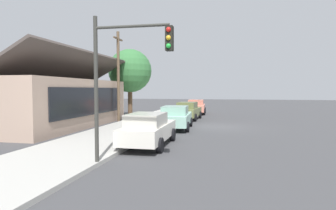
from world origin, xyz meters
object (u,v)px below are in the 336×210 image
shade_tree (130,71)px  traffic_light_main (125,66)px  car_olive (188,111)px  car_coral (196,107)px  fire_hydrant_red (174,113)px  car_seafoam (176,117)px  utility_pole_wooden (118,75)px  car_ivory (148,129)px

shade_tree → traffic_light_main: bearing=-161.1°
car_olive → car_coral: size_ratio=1.02×
traffic_light_main → fire_hydrant_red: size_ratio=7.32×
car_coral → car_seafoam: bearing=176.9°
traffic_light_main → utility_pole_wooden: utility_pole_wooden is taller
shade_tree → car_olive: bearing=-105.5°
car_seafoam → car_coral: size_ratio=1.07×
car_seafoam → shade_tree: 10.66m
car_olive → traffic_light_main: size_ratio=0.87×
shade_tree → utility_pole_wooden: bearing=-173.3°
car_seafoam → utility_pole_wooden: utility_pole_wooden is taller
shade_tree → fire_hydrant_red: 6.05m
car_ivory → traffic_light_main: bearing=-176.5°
car_ivory → car_olive: bearing=-1.2°
traffic_light_main → car_seafoam: bearing=0.6°
car_ivory → car_olive: same height
car_olive → car_seafoam: bearing=-176.6°
car_olive → fire_hydrant_red: bearing=52.9°
car_seafoam → fire_hydrant_red: 7.71m
traffic_light_main → utility_pole_wooden: size_ratio=0.69×
car_olive → car_coral: (6.21, -0.02, 0.00)m
car_ivory → car_coral: 18.65m
fire_hydrant_red → car_ivory: bearing=-174.2°
shade_tree → fire_hydrant_red: size_ratio=9.38×
shade_tree → utility_pole_wooden: 4.40m
car_ivory → traffic_light_main: (-3.87, -0.28, 2.68)m
car_olive → car_coral: same height
car_olive → fire_hydrant_red: 1.99m
traffic_light_main → fire_hydrant_red: traffic_light_main is taller
shade_tree → car_seafoam: bearing=-142.6°
utility_pole_wooden → car_seafoam: bearing=-123.0°
car_coral → fire_hydrant_red: bearing=159.6°
car_ivory → utility_pole_wooden: utility_pole_wooden is taller
car_coral → traffic_light_main: traffic_light_main is taller
utility_pole_wooden → shade_tree: bearing=6.7°
car_seafoam → car_olive: same height
car_seafoam → fire_hydrant_red: (7.55, 1.56, -0.32)m
car_coral → fire_hydrant_red: 5.18m
car_ivory → car_coral: size_ratio=1.08×
shade_tree → fire_hydrant_red: (-0.40, -4.51, -4.01)m
fire_hydrant_red → traffic_light_main: bearing=-174.6°
car_coral → shade_tree: shade_tree is taller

